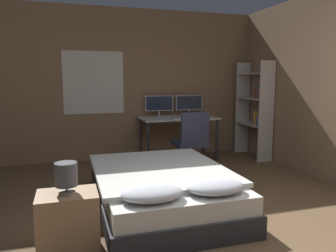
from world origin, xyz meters
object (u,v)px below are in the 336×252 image
at_px(bed, 162,189).
at_px(bedside_lamp, 66,175).
at_px(computer_mouse, 197,117).
at_px(nightstand, 68,222).
at_px(monitor_left, 159,104).
at_px(monitor_right, 189,104).
at_px(bookshelf, 256,107).
at_px(office_chair, 191,146).
at_px(desk, 178,123).
at_px(keyboard, 183,118).

relative_size(bed, bedside_lamp, 7.68).
xyz_separation_m(bed, computer_mouse, (1.19, 1.91, 0.56)).
xyz_separation_m(nightstand, monitor_left, (1.64, 3.03, 0.74)).
xyz_separation_m(nightstand, monitor_right, (2.22, 3.03, 0.74)).
relative_size(nightstand, bookshelf, 0.29).
xyz_separation_m(monitor_left, bookshelf, (1.69, -0.54, -0.05)).
bearing_deg(monitor_right, bedside_lamp, -126.23).
distance_m(bed, monitor_right, 2.78).
xyz_separation_m(bed, office_chair, (0.87, 1.38, 0.16)).
bearing_deg(nightstand, desk, 55.40).
bearing_deg(monitor_left, bed, -104.71).
height_order(nightstand, monitor_right, monitor_right).
distance_m(monitor_left, office_chair, 1.20).
distance_m(nightstand, computer_mouse, 3.42).
height_order(office_chair, bookshelf, bookshelf).
distance_m(bedside_lamp, office_chair, 2.78).
height_order(bed, bedside_lamp, bedside_lamp).
bearing_deg(bed, bedside_lamp, -147.26).
bearing_deg(bed, nightstand, -147.26).
bearing_deg(keyboard, nightstand, -126.97).
distance_m(desk, monitor_left, 0.49).
bearing_deg(bookshelf, keyboard, 176.92).
bearing_deg(bedside_lamp, bed, 32.74).
height_order(computer_mouse, office_chair, office_chair).
distance_m(monitor_right, bookshelf, 1.23).
bearing_deg(monitor_left, desk, -38.91).
height_order(bed, desk, desk).
distance_m(desk, monitor_right, 0.49).
bearing_deg(monitor_right, keyboard, -121.96).
xyz_separation_m(monitor_left, keyboard, (0.29, -0.47, -0.21)).
distance_m(computer_mouse, bookshelf, 1.14).
bearing_deg(bed, office_chair, 57.71).
bearing_deg(bed, keyboard, 64.36).
relative_size(desk, monitor_right, 2.60).
bearing_deg(office_chair, keyboard, 85.10).
distance_m(bedside_lamp, bookshelf, 4.16).
bearing_deg(monitor_left, computer_mouse, -39.74).
bearing_deg(monitor_right, monitor_left, 180.00).
bearing_deg(monitor_right, computer_mouse, -92.59).
bearing_deg(bedside_lamp, office_chair, 47.16).
bearing_deg(nightstand, bed, 32.74).
xyz_separation_m(desk, monitor_right, (0.29, 0.24, 0.32)).
bearing_deg(office_chair, monitor_left, 103.86).
relative_size(monitor_left, bookshelf, 0.30).
bearing_deg(keyboard, monitor_left, 121.96).
xyz_separation_m(desk, office_chair, (-0.05, -0.77, -0.28)).
xyz_separation_m(nightstand, bedside_lamp, (-0.00, 0.00, 0.41)).
bearing_deg(bedside_lamp, nightstand, -7.13).
relative_size(nightstand, desk, 0.38).
height_order(bed, bookshelf, bookshelf).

